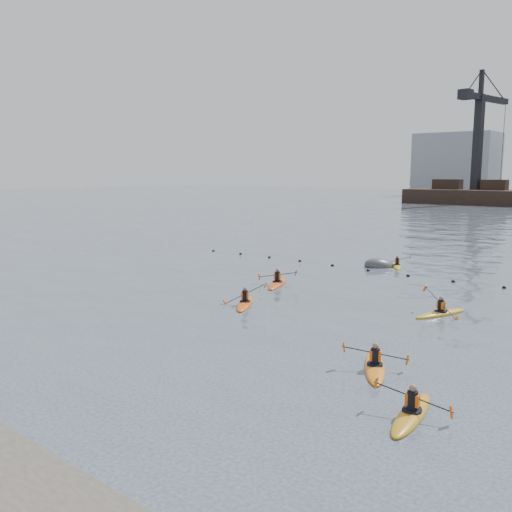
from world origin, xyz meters
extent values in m
plane|color=#333E4A|center=(0.00, 0.00, 0.00)|extent=(400.00, 400.00, 0.00)
sphere|color=black|center=(-17.00, 22.50, 0.03)|extent=(0.24, 0.24, 0.24)
sphere|color=black|center=(-14.00, 22.66, 0.03)|extent=(0.24, 0.24, 0.24)
sphere|color=black|center=(-11.00, 22.75, 0.03)|extent=(0.24, 0.24, 0.24)
sphere|color=black|center=(-8.00, 22.72, 0.03)|extent=(0.24, 0.24, 0.24)
sphere|color=black|center=(-5.00, 22.58, 0.03)|extent=(0.24, 0.24, 0.24)
sphere|color=black|center=(-2.00, 22.41, 0.03)|extent=(0.24, 0.24, 0.24)
sphere|color=black|center=(1.00, 22.28, 0.03)|extent=(0.24, 0.24, 0.24)
sphere|color=black|center=(4.00, 22.25, 0.03)|extent=(0.24, 0.24, 0.24)
sphere|color=black|center=(7.00, 22.34, 0.03)|extent=(0.24, 0.24, 0.24)
cube|color=black|center=(-28.00, 110.00, 4.20)|extent=(6.00, 3.00, 2.20)
cube|color=black|center=(-18.00, 110.00, 4.20)|extent=(5.00, 3.00, 2.20)
cube|color=black|center=(-22.00, 110.00, 13.10)|extent=(1.85, 1.85, 20.00)
cube|color=black|center=(-21.53, 112.66, 22.50)|extent=(4.31, 17.93, 1.20)
cube|color=black|center=(-23.09, 103.80, 22.50)|extent=(2.62, 2.94, 2.00)
cube|color=black|center=(-22.00, 110.00, 25.60)|extent=(0.93, 0.93, 5.00)
cube|color=gray|center=(-40.00, 150.00, 9.00)|extent=(22.00, 14.00, 18.00)
ellipsoid|color=#E45615|center=(-2.42, 9.51, 0.04)|extent=(2.32, 3.24, 0.34)
cylinder|color=black|center=(-2.42, 9.51, 0.18)|extent=(0.87, 0.87, 0.06)
cylinder|color=black|center=(-2.42, 9.51, 0.47)|extent=(0.32, 0.32, 0.55)
cube|color=#F55E0D|center=(-2.42, 9.51, 0.50)|extent=(0.44, 0.39, 0.36)
sphere|color=#8C6651|center=(-2.42, 9.51, 0.84)|extent=(0.22, 0.22, 0.22)
cylinder|color=black|center=(-2.42, 9.51, 0.58)|extent=(1.79, 1.10, 1.11)
cube|color=#D85914|center=(-3.34, 8.96, 0.08)|extent=(0.26, 0.24, 0.34)
cube|color=#D85914|center=(-1.50, 10.07, 1.08)|extent=(0.26, 0.24, 0.34)
ellipsoid|color=#C38517|center=(9.69, 2.51, 0.04)|extent=(1.14, 3.41, 0.33)
cylinder|color=black|center=(9.69, 2.51, 0.18)|extent=(0.71, 0.71, 0.06)
cylinder|color=black|center=(9.69, 2.51, 0.47)|extent=(0.31, 0.31, 0.54)
cube|color=#F55E0D|center=(9.69, 2.51, 0.49)|extent=(0.41, 0.28, 0.36)
sphere|color=#8C6651|center=(9.69, 2.51, 0.84)|extent=(0.22, 0.22, 0.22)
cylinder|color=black|center=(9.69, 2.51, 0.58)|extent=(2.25, 0.36, 0.45)
cube|color=#D85914|center=(8.63, 2.36, 0.77)|extent=(0.14, 0.16, 0.36)
cube|color=#D85914|center=(10.74, 2.66, 0.38)|extent=(0.14, 0.16, 0.36)
ellipsoid|color=#E34E15|center=(-4.15, 14.66, 0.05)|extent=(2.11, 3.61, 0.36)
cylinder|color=black|center=(-4.15, 14.66, 0.19)|extent=(0.89, 0.89, 0.07)
cylinder|color=black|center=(-4.15, 14.66, 0.51)|extent=(0.34, 0.34, 0.59)
cube|color=#F55E0D|center=(-4.15, 14.66, 0.53)|extent=(0.47, 0.39, 0.38)
sphere|color=#8C6651|center=(-4.15, 14.66, 0.91)|extent=(0.24, 0.24, 0.24)
cylinder|color=black|center=(-4.15, 14.66, 0.62)|extent=(2.28, 1.02, 0.45)
cube|color=#D85914|center=(-5.21, 14.20, 0.43)|extent=(0.17, 0.19, 0.39)
cube|color=#D85914|center=(-3.09, 15.12, 0.81)|extent=(0.17, 0.19, 0.39)
ellipsoid|color=gold|center=(6.27, 13.96, 0.04)|extent=(1.81, 3.30, 0.33)
cylinder|color=black|center=(6.27, 13.96, 0.17)|extent=(0.80, 0.80, 0.06)
cylinder|color=black|center=(6.27, 13.96, 0.46)|extent=(0.31, 0.31, 0.53)
cube|color=#F55E0D|center=(6.27, 13.96, 0.48)|extent=(0.43, 0.34, 0.35)
sphere|color=#8C6651|center=(6.27, 13.96, 0.82)|extent=(0.22, 0.22, 0.22)
cylinder|color=black|center=(6.27, 13.96, 0.56)|extent=(1.82, 0.74, 1.22)
cube|color=#D85914|center=(5.29, 14.35, 1.11)|extent=(0.26, 0.22, 0.32)
cube|color=#D85914|center=(7.24, 13.58, 0.01)|extent=(0.26, 0.22, 0.32)
ellipsoid|color=orange|center=(7.17, 5.23, 0.04)|extent=(2.24, 3.33, 0.34)
cylinder|color=black|center=(7.17, 5.23, 0.18)|extent=(0.87, 0.87, 0.06)
cylinder|color=black|center=(7.17, 5.23, 0.48)|extent=(0.32, 0.32, 0.56)
cube|color=#F55E0D|center=(7.17, 5.23, 0.50)|extent=(0.45, 0.39, 0.36)
sphere|color=#8C6651|center=(7.17, 5.23, 0.86)|extent=(0.22, 0.22, 0.22)
cylinder|color=black|center=(7.17, 5.23, 0.59)|extent=(2.07, 1.15, 0.39)
cube|color=#D85914|center=(8.13, 5.75, 0.42)|extent=(0.17, 0.18, 0.37)
cube|color=#D85914|center=(6.21, 4.71, 0.75)|extent=(0.17, 0.18, 0.37)
ellipsoid|color=gold|center=(-1.16, 25.31, 0.04)|extent=(1.84, 2.82, 0.29)
cylinder|color=black|center=(-1.16, 25.31, 0.15)|extent=(0.73, 0.73, 0.05)
cylinder|color=black|center=(-1.16, 25.31, 0.41)|extent=(0.27, 0.27, 0.47)
cube|color=#F55E0D|center=(-1.16, 25.31, 0.42)|extent=(0.38, 0.33, 0.31)
sphere|color=#8C6651|center=(-1.16, 25.31, 0.72)|extent=(0.19, 0.19, 0.19)
cylinder|color=black|center=(-1.16, 25.31, 0.50)|extent=(1.71, 0.91, 0.58)
cube|color=#D85914|center=(-1.98, 24.88, 0.24)|extent=(0.17, 0.17, 0.31)
cube|color=#D85914|center=(-0.35, 25.73, 0.75)|extent=(0.17, 0.17, 0.31)
ellipsoid|color=#3E4043|center=(-2.15, 24.55, 0.00)|extent=(2.79, 2.91, 1.68)
camera|label=1|loc=(15.37, -11.54, 6.86)|focal=38.00mm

